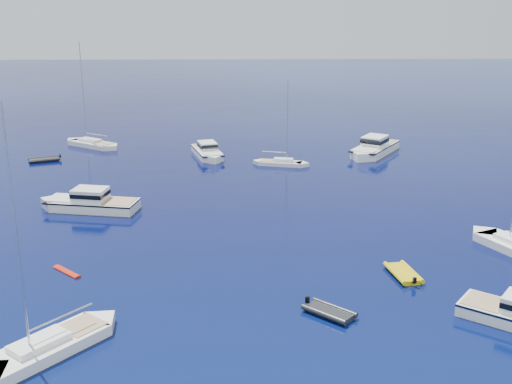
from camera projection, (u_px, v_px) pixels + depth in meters
ground at (267, 355)px, 37.55m from camera, size 400.00×400.00×0.00m
motor_cruiser_centre at (89, 210)px, 63.78m from camera, size 11.35×5.28×2.87m
motor_cruiser_distant at (373, 154)px, 86.98m from camera, size 9.61×12.26×3.19m
motor_cruiser_horizon at (208, 156)px, 85.59m from camera, size 5.48×10.12×2.54m
sailboat_fore at (47, 353)px, 37.79m from camera, size 9.08×10.14×15.93m
sailboat_centre at (281, 165)px, 81.04m from camera, size 7.94×3.78×11.29m
sailboat_far_l at (92, 146)px, 91.49m from camera, size 10.19×8.19×15.42m
tender_yellow at (403, 276)px, 48.39m from camera, size 2.79×4.28×0.95m
tender_grey_near at (329, 315)px, 42.37m from camera, size 4.07×3.97×0.95m
tender_grey_far at (44, 161)px, 83.07m from camera, size 4.66×3.60×0.95m
kayak_orange at (67, 272)px, 49.01m from camera, size 2.67×2.56×0.30m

